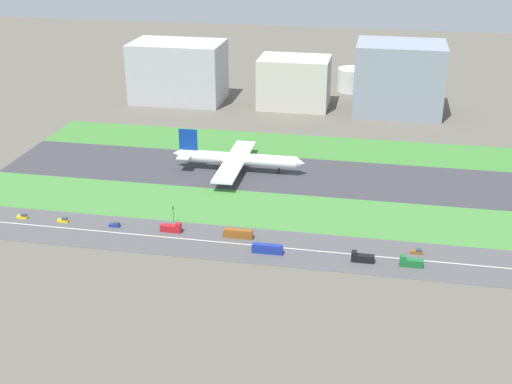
% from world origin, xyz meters
% --- Properties ---
extents(ground_plane, '(800.00, 800.00, 0.00)m').
position_xyz_m(ground_plane, '(0.00, 0.00, 0.00)').
color(ground_plane, '#5B564C').
extents(runway, '(280.00, 46.00, 0.10)m').
position_xyz_m(runway, '(0.00, 0.00, 0.05)').
color(runway, '#38383D').
rests_on(runway, ground_plane).
extents(grass_median_north, '(280.00, 36.00, 0.10)m').
position_xyz_m(grass_median_north, '(0.00, 41.00, 0.05)').
color(grass_median_north, '#3D7A33').
rests_on(grass_median_north, ground_plane).
extents(grass_median_south, '(280.00, 36.00, 0.10)m').
position_xyz_m(grass_median_south, '(0.00, -41.00, 0.05)').
color(grass_median_south, '#427F38').
rests_on(grass_median_south, ground_plane).
extents(highway, '(280.00, 28.00, 0.10)m').
position_xyz_m(highway, '(0.00, -73.00, 0.05)').
color(highway, '#4C4C4F').
rests_on(highway, ground_plane).
extents(highway_centerline, '(266.00, 0.50, 0.01)m').
position_xyz_m(highway_centerline, '(0.00, -73.00, 0.11)').
color(highway_centerline, silver).
rests_on(highway_centerline, highway).
extents(airliner, '(65.00, 56.00, 19.70)m').
position_xyz_m(airliner, '(-27.34, 0.00, 6.23)').
color(airliner, white).
rests_on(airliner, runway).
extents(bus_0, '(11.60, 2.50, 3.50)m').
position_xyz_m(bus_0, '(1.99, -78.00, 1.82)').
color(bus_0, navy).
rests_on(bus_0, highway).
extents(bus_1, '(11.60, 2.50, 3.50)m').
position_xyz_m(bus_1, '(-11.34, -68.00, 1.82)').
color(bus_1, brown).
rests_on(bus_1, highway).
extents(car_3, '(4.40, 1.80, 2.00)m').
position_xyz_m(car_3, '(-84.44, -68.00, 0.92)').
color(car_3, yellow).
rests_on(car_3, highway).
extents(truck_0, '(8.40, 2.50, 4.00)m').
position_xyz_m(truck_0, '(-38.36, -68.00, 1.67)').
color(truck_0, '#B2191E').
rests_on(truck_0, highway).
extents(car_1, '(4.40, 1.80, 2.00)m').
position_xyz_m(car_1, '(-62.14, -68.00, 0.92)').
color(car_1, navy).
rests_on(car_1, highway).
extents(car_0, '(4.40, 1.80, 2.00)m').
position_xyz_m(car_0, '(56.90, -68.00, 0.92)').
color(car_0, brown).
rests_on(car_0, highway).
extents(truck_1, '(8.40, 2.50, 4.00)m').
position_xyz_m(truck_1, '(54.29, -78.00, 1.67)').
color(truck_1, '#19662D').
rests_on(truck_1, highway).
extents(car_2, '(4.40, 1.80, 2.00)m').
position_xyz_m(car_2, '(-102.46, -68.00, 0.92)').
color(car_2, yellow).
rests_on(car_2, highway).
extents(truck_2, '(8.40, 2.50, 4.00)m').
position_xyz_m(truck_2, '(36.99, -78.00, 1.67)').
color(truck_2, black).
rests_on(truck_2, highway).
extents(traffic_light, '(0.36, 0.50, 7.20)m').
position_xyz_m(traffic_light, '(-39.99, -60.01, 4.29)').
color(traffic_light, '#4C4C51').
rests_on(traffic_light, highway).
extents(terminal_building, '(57.97, 36.27, 37.92)m').
position_xyz_m(terminal_building, '(-90.00, 114.00, 18.96)').
color(terminal_building, '#B2B2B7').
rests_on(terminal_building, ground_plane).
extents(hangar_building, '(43.40, 30.15, 31.13)m').
position_xyz_m(hangar_building, '(-14.79, 114.00, 15.56)').
color(hangar_building, beige).
rests_on(hangar_building, ground_plane).
extents(office_tower, '(52.48, 39.53, 42.56)m').
position_xyz_m(office_tower, '(49.14, 114.00, 21.28)').
color(office_tower, gray).
rests_on(office_tower, ground_plane).
extents(fuel_tank_west, '(20.56, 20.56, 15.30)m').
position_xyz_m(fuel_tank_west, '(19.37, 159.00, 7.65)').
color(fuel_tank_west, silver).
rests_on(fuel_tank_west, ground_plane).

